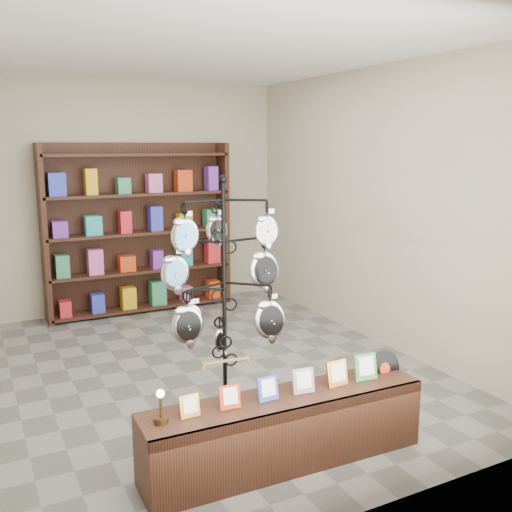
# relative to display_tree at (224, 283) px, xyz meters

# --- Properties ---
(ground) EXTENTS (5.00, 5.00, 0.00)m
(ground) POSITION_rel_display_tree_xyz_m (0.28, 1.05, -1.13)
(ground) COLOR slate
(ground) RESTS_ON ground
(room_envelope) EXTENTS (5.00, 5.00, 5.00)m
(room_envelope) POSITION_rel_display_tree_xyz_m (0.28, 1.05, 0.72)
(room_envelope) COLOR #AEA28C
(room_envelope) RESTS_ON ground
(display_tree) EXTENTS (1.02, 0.97, 1.96)m
(display_tree) POSITION_rel_display_tree_xyz_m (0.00, 0.00, 0.00)
(display_tree) COLOR black
(display_tree) RESTS_ON ground
(front_shelf) EXTENTS (2.02, 0.47, 0.71)m
(front_shelf) POSITION_rel_display_tree_xyz_m (0.11, -0.77, -0.88)
(front_shelf) COLOR black
(front_shelf) RESTS_ON ground
(back_shelving) EXTENTS (2.42, 0.36, 2.20)m
(back_shelving) POSITION_rel_display_tree_xyz_m (0.28, 3.34, -0.10)
(back_shelving) COLOR black
(back_shelving) RESTS_ON ground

